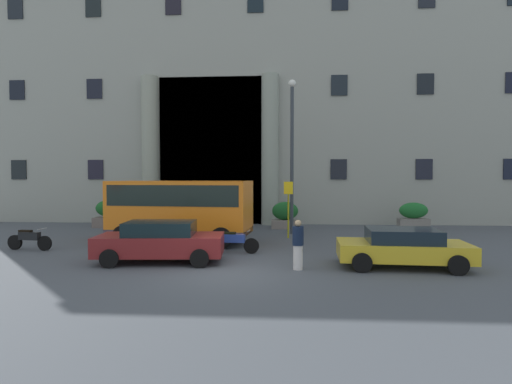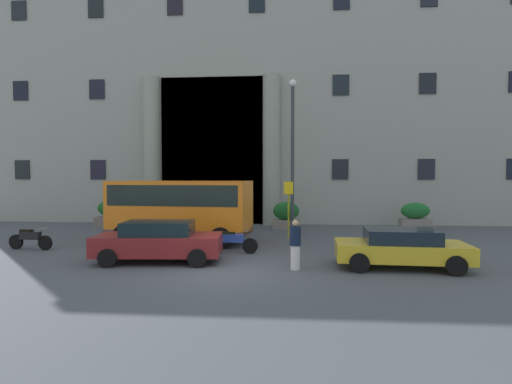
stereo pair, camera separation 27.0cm
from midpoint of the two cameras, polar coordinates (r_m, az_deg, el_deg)
ground_plane at (r=12.97m, az=-3.86°, el=-11.44°), size 80.00×64.00×0.12m
office_building_facade at (r=30.38m, az=1.03°, el=11.31°), size 38.75×9.78×15.64m
orange_minibus at (r=18.62m, az=-10.06°, el=-1.93°), size 6.38×3.22×2.80m
bus_stop_sign at (r=19.72m, az=4.97°, el=-1.60°), size 0.44×0.08×2.74m
hedge_planter_far_west at (r=24.42m, az=21.74°, el=-3.26°), size 1.65×0.76×1.54m
hedge_planter_east at (r=23.34m, az=4.58°, el=-3.34°), size 1.55×0.75×1.55m
hedge_planter_entrance_left at (r=25.47m, az=-19.11°, el=-2.89°), size 1.97×0.97×1.64m
hedge_planter_far_east at (r=23.89m, az=-10.32°, el=-3.28°), size 1.53×0.80×1.51m
parked_coupe_end at (r=14.69m, az=-12.98°, el=-6.71°), size 4.47×2.27×1.43m
parked_sedan_far at (r=14.29m, az=20.17°, el=-7.31°), size 4.28×2.27×1.28m
scooter_by_planter at (r=16.02m, az=-2.99°, el=-6.93°), size 2.01×0.55×0.89m
motorcycle_near_kerb at (r=19.07m, az=-28.84°, el=-5.73°), size 1.96×0.55×0.89m
pedestrian_woman_dark_dress at (r=13.19m, az=6.13°, el=-7.38°), size 0.36×0.36×1.61m
lamppost_plaza_centre at (r=21.31m, az=5.52°, el=6.59°), size 0.40×0.40×8.01m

